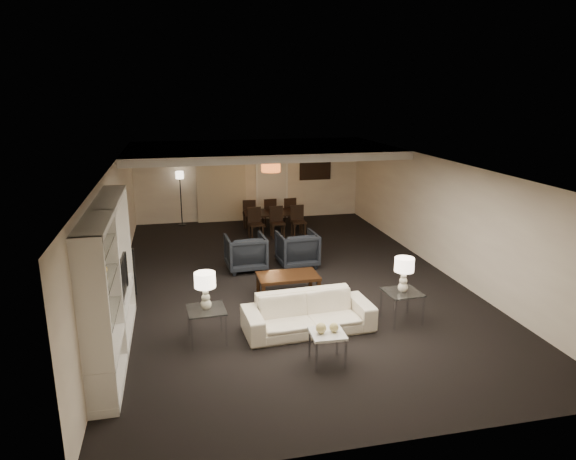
# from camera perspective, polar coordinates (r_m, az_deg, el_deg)

# --- Properties ---
(floor) EXTENTS (11.00, 11.00, 0.00)m
(floor) POSITION_cam_1_polar(r_m,az_deg,el_deg) (11.18, 0.00, -5.45)
(floor) COLOR black
(floor) RESTS_ON ground
(ceiling) EXTENTS (7.00, 11.00, 0.02)m
(ceiling) POSITION_cam_1_polar(r_m,az_deg,el_deg) (10.55, 0.00, 7.35)
(ceiling) COLOR silver
(ceiling) RESTS_ON ground
(wall_back) EXTENTS (7.00, 0.02, 2.50)m
(wall_back) POSITION_cam_1_polar(r_m,az_deg,el_deg) (16.10, -4.28, 5.56)
(wall_back) COLOR beige
(wall_back) RESTS_ON ground
(wall_front) EXTENTS (7.00, 0.02, 2.50)m
(wall_front) POSITION_cam_1_polar(r_m,az_deg,el_deg) (5.88, 12.01, -12.46)
(wall_front) COLOR beige
(wall_front) RESTS_ON ground
(wall_left) EXTENTS (0.02, 11.00, 2.50)m
(wall_left) POSITION_cam_1_polar(r_m,az_deg,el_deg) (10.63, -18.75, -0.30)
(wall_left) COLOR beige
(wall_left) RESTS_ON ground
(wall_right) EXTENTS (0.02, 11.00, 2.50)m
(wall_right) POSITION_cam_1_polar(r_m,az_deg,el_deg) (12.03, 16.50, 1.64)
(wall_right) COLOR beige
(wall_right) RESTS_ON ground
(ceiling_soffit) EXTENTS (7.00, 4.00, 0.20)m
(ceiling_soffit) POSITION_cam_1_polar(r_m,az_deg,el_deg) (13.98, -3.16, 8.86)
(ceiling_soffit) COLOR silver
(ceiling_soffit) RESTS_ON ceiling
(curtains) EXTENTS (1.50, 0.12, 2.40)m
(curtains) POSITION_cam_1_polar(r_m,az_deg,el_deg) (15.92, -7.45, 5.18)
(curtains) COLOR beige
(curtains) RESTS_ON wall_back
(door) EXTENTS (0.90, 0.05, 2.10)m
(door) POSITION_cam_1_polar(r_m,az_deg,el_deg) (16.22, -1.79, 4.95)
(door) COLOR silver
(door) RESTS_ON wall_back
(painting) EXTENTS (0.95, 0.04, 0.65)m
(painting) POSITION_cam_1_polar(r_m,az_deg,el_deg) (16.44, 3.03, 6.84)
(painting) COLOR #142D38
(painting) RESTS_ON wall_back
(media_unit) EXTENTS (0.38, 3.40, 2.35)m
(media_unit) POSITION_cam_1_polar(r_m,az_deg,el_deg) (8.16, -19.16, -5.52)
(media_unit) COLOR white
(media_unit) RESTS_ON wall_left
(pendant_light) EXTENTS (0.52, 0.52, 0.24)m
(pendant_light) POSITION_cam_1_polar(r_m,az_deg,el_deg) (14.09, -1.92, 6.96)
(pendant_light) COLOR #D8591E
(pendant_light) RESTS_ON ceiling_soffit
(sofa) EXTENTS (2.23, 0.99, 0.64)m
(sofa) POSITION_cam_1_polar(r_m,az_deg,el_deg) (8.78, 2.28, -9.22)
(sofa) COLOR beige
(sofa) RESTS_ON floor
(coffee_table) EXTENTS (1.20, 0.71, 0.43)m
(coffee_table) POSITION_cam_1_polar(r_m,az_deg,el_deg) (10.25, -0.02, -6.13)
(coffee_table) COLOR black
(coffee_table) RESTS_ON floor
(armchair_left) EXTENTS (0.91, 0.94, 0.81)m
(armchair_left) POSITION_cam_1_polar(r_m,az_deg,el_deg) (11.67, -4.72, -2.49)
(armchair_left) COLOR black
(armchair_left) RESTS_ON floor
(armchair_right) EXTENTS (0.91, 0.94, 0.81)m
(armchair_right) POSITION_cam_1_polar(r_m,az_deg,el_deg) (11.88, 1.03, -2.12)
(armchair_right) COLOR black
(armchair_right) RESTS_ON floor
(side_table_left) EXTENTS (0.63, 0.63, 0.56)m
(side_table_left) POSITION_cam_1_polar(r_m,az_deg,el_deg) (8.55, -9.00, -10.38)
(side_table_left) COLOR silver
(side_table_left) RESTS_ON floor
(side_table_right) EXTENTS (0.64, 0.64, 0.56)m
(side_table_right) POSITION_cam_1_polar(r_m,az_deg,el_deg) (9.34, 12.52, -8.29)
(side_table_right) COLOR white
(side_table_right) RESTS_ON floor
(table_lamp_left) EXTENTS (0.36, 0.36, 0.62)m
(table_lamp_left) POSITION_cam_1_polar(r_m,az_deg,el_deg) (8.32, -9.16, -6.72)
(table_lamp_left) COLOR beige
(table_lamp_left) RESTS_ON side_table_left
(table_lamp_right) EXTENTS (0.36, 0.36, 0.62)m
(table_lamp_right) POSITION_cam_1_polar(r_m,az_deg,el_deg) (9.12, 12.73, -4.89)
(table_lamp_right) COLOR silver
(table_lamp_right) RESTS_ON side_table_right
(marble_table) EXTENTS (0.51, 0.51, 0.50)m
(marble_table) POSITION_cam_1_polar(r_m,az_deg,el_deg) (7.86, 4.36, -12.90)
(marble_table) COLOR white
(marble_table) RESTS_ON floor
(gold_gourd_a) EXTENTS (0.16, 0.16, 0.16)m
(gold_gourd_a) POSITION_cam_1_polar(r_m,az_deg,el_deg) (7.68, 3.69, -10.83)
(gold_gourd_a) COLOR #DEC975
(gold_gourd_a) RESTS_ON marble_table
(gold_gourd_b) EXTENTS (0.14, 0.14, 0.14)m
(gold_gourd_b) POSITION_cam_1_polar(r_m,az_deg,el_deg) (7.74, 5.13, -10.73)
(gold_gourd_b) COLOR #DAC873
(gold_gourd_b) RESTS_ON marble_table
(television) EXTENTS (1.02, 0.13, 0.59)m
(television) POSITION_cam_1_polar(r_m,az_deg,el_deg) (8.68, -18.53, -5.16)
(television) COLOR black
(television) RESTS_ON media_unit
(vase_blue) EXTENTS (0.17, 0.17, 0.18)m
(vase_blue) POSITION_cam_1_polar(r_m,az_deg,el_deg) (7.09, -20.14, -9.04)
(vase_blue) COLOR #253CA1
(vase_blue) RESTS_ON media_unit
(vase_amber) EXTENTS (0.16, 0.16, 0.17)m
(vase_amber) POSITION_cam_1_polar(r_m,az_deg,el_deg) (7.35, -20.05, -4.02)
(vase_amber) COLOR #B08F3A
(vase_amber) RESTS_ON media_unit
(floor_speaker) EXTENTS (0.11, 0.11, 0.95)m
(floor_speaker) POSITION_cam_1_polar(r_m,az_deg,el_deg) (10.67, -16.88, -4.44)
(floor_speaker) COLOR black
(floor_speaker) RESTS_ON floor
(dining_table) EXTENTS (1.69, 1.01, 0.58)m
(dining_table) POSITION_cam_1_polar(r_m,az_deg,el_deg) (14.81, -1.67, 0.93)
(dining_table) COLOR black
(dining_table) RESTS_ON floor
(chair_nl) EXTENTS (0.44, 0.44, 0.86)m
(chair_nl) POSITION_cam_1_polar(r_m,az_deg,el_deg) (14.05, -3.58, 0.71)
(chair_nl) COLOR black
(chair_nl) RESTS_ON floor
(chair_nm) EXTENTS (0.40, 0.40, 0.86)m
(chair_nm) POSITION_cam_1_polar(r_m,az_deg,el_deg) (14.16, -1.18, 0.84)
(chair_nm) COLOR black
(chair_nm) RESTS_ON floor
(chair_nr) EXTENTS (0.40, 0.40, 0.86)m
(chair_nr) POSITION_cam_1_polar(r_m,az_deg,el_deg) (14.28, 1.18, 0.97)
(chair_nr) COLOR black
(chair_nr) RESTS_ON floor
(chair_fl) EXTENTS (0.43, 0.43, 0.86)m
(chair_fl) POSITION_cam_1_polar(r_m,az_deg,el_deg) (15.30, -4.35, 1.90)
(chair_fl) COLOR black
(chair_fl) RESTS_ON floor
(chair_fm) EXTENTS (0.42, 0.42, 0.86)m
(chair_fm) POSITION_cam_1_polar(r_m,az_deg,el_deg) (15.40, -2.14, 2.02)
(chair_fm) COLOR black
(chair_fm) RESTS_ON floor
(chair_fr) EXTENTS (0.43, 0.43, 0.86)m
(chair_fr) POSITION_cam_1_polar(r_m,az_deg,el_deg) (15.51, 0.04, 2.13)
(chair_fr) COLOR black
(chair_fr) RESTS_ON floor
(floor_lamp) EXTENTS (0.29, 0.29, 1.64)m
(floor_lamp) POSITION_cam_1_polar(r_m,az_deg,el_deg) (15.72, -11.82, 3.44)
(floor_lamp) COLOR black
(floor_lamp) RESTS_ON floor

